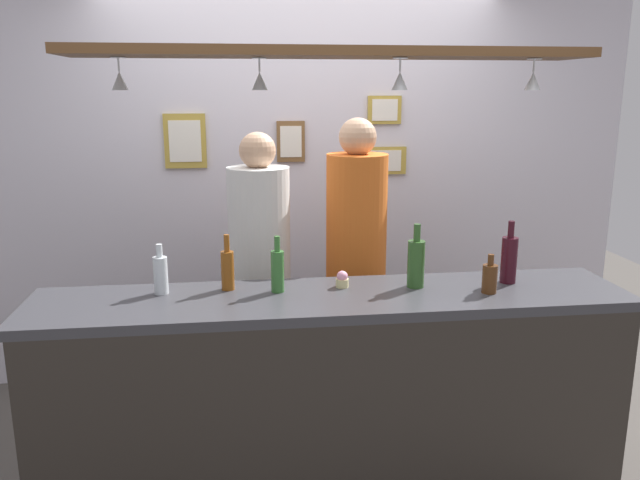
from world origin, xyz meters
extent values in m
plane|color=#4C4742|center=(0.00, 0.00, 0.00)|extent=(8.00, 8.00, 0.00)
cube|color=silver|center=(0.00, 1.10, 1.30)|extent=(4.40, 0.06, 2.60)
cube|color=#38383D|center=(0.00, -0.35, 0.98)|extent=(2.70, 0.55, 0.04)
cube|color=#2D2823|center=(0.00, -0.60, 0.48)|extent=(2.65, 0.04, 0.96)
cube|color=brown|center=(0.00, -0.30, 2.05)|extent=(2.20, 0.36, 0.04)
cylinder|color=silver|center=(-0.88, -0.25, 2.03)|extent=(0.06, 0.06, 0.00)
cylinder|color=silver|center=(-0.88, -0.25, 2.00)|extent=(0.01, 0.01, 0.05)
cone|color=silver|center=(-0.88, -0.25, 1.94)|extent=(0.07, 0.07, 0.08)
cylinder|color=silver|center=(-0.30, -0.27, 2.03)|extent=(0.06, 0.06, 0.00)
cylinder|color=silver|center=(-0.30, -0.27, 2.00)|extent=(0.01, 0.01, 0.05)
cone|color=silver|center=(-0.30, -0.27, 1.94)|extent=(0.07, 0.07, 0.08)
cylinder|color=silver|center=(0.28, -0.36, 2.03)|extent=(0.06, 0.06, 0.00)
cylinder|color=silver|center=(0.28, -0.36, 2.00)|extent=(0.01, 0.01, 0.05)
cone|color=silver|center=(0.28, -0.36, 1.94)|extent=(0.07, 0.07, 0.08)
cylinder|color=silver|center=(0.87, -0.36, 2.03)|extent=(0.06, 0.06, 0.00)
cylinder|color=silver|center=(0.87, -0.36, 2.00)|extent=(0.01, 0.01, 0.05)
cone|color=silver|center=(0.87, -0.36, 1.94)|extent=(0.07, 0.07, 0.08)
cube|color=#2D334C|center=(-0.30, 0.38, 0.40)|extent=(0.17, 0.18, 0.80)
cylinder|color=white|center=(-0.30, 0.38, 1.15)|extent=(0.34, 0.34, 0.70)
sphere|color=tan|center=(-0.30, 0.38, 1.59)|extent=(0.20, 0.20, 0.20)
cube|color=#2D334C|center=(0.24, 0.38, 0.42)|extent=(0.17, 0.18, 0.83)
cylinder|color=orange|center=(0.24, 0.38, 1.20)|extent=(0.34, 0.34, 0.73)
sphere|color=tan|center=(0.24, 0.38, 1.65)|extent=(0.21, 0.21, 0.21)
cylinder|color=#512D14|center=(0.71, -0.41, 1.07)|extent=(0.07, 0.07, 0.13)
cylinder|color=#512D14|center=(0.71, -0.41, 1.16)|extent=(0.03, 0.03, 0.05)
cylinder|color=silver|center=(-0.77, -0.23, 1.09)|extent=(0.06, 0.06, 0.17)
cylinder|color=silver|center=(-0.77, -0.23, 1.20)|extent=(0.03, 0.03, 0.06)
cylinder|color=#2D5623|center=(0.40, -0.28, 1.11)|extent=(0.08, 0.08, 0.22)
cylinder|color=#2D5623|center=(0.40, -0.28, 1.26)|extent=(0.03, 0.03, 0.08)
cylinder|color=#380F19|center=(0.86, -0.27, 1.11)|extent=(0.08, 0.08, 0.22)
cylinder|color=#380F19|center=(0.86, -0.27, 1.26)|extent=(0.03, 0.03, 0.08)
cylinder|color=#336B2D|center=(-0.24, -0.27, 1.10)|extent=(0.06, 0.06, 0.19)
cylinder|color=#336B2D|center=(-0.24, -0.27, 1.23)|extent=(0.03, 0.03, 0.07)
cylinder|color=brown|center=(-0.47, -0.21, 1.09)|extent=(0.06, 0.06, 0.18)
cylinder|color=brown|center=(-0.47, -0.21, 1.22)|extent=(0.03, 0.03, 0.08)
cylinder|color=beige|center=(0.06, -0.24, 1.02)|extent=(0.06, 0.06, 0.04)
sphere|color=pink|center=(0.06, -0.24, 1.06)|extent=(0.05, 0.05, 0.05)
cube|color=#B29338|center=(0.55, 1.06, 1.77)|extent=(0.22, 0.02, 0.18)
cube|color=white|center=(0.55, 1.05, 1.77)|extent=(0.17, 0.01, 0.14)
cube|color=#B29338|center=(0.55, 1.06, 1.45)|extent=(0.30, 0.02, 0.18)
cube|color=white|center=(0.55, 1.05, 1.45)|extent=(0.23, 0.01, 0.14)
cube|color=#B29338|center=(-0.73, 1.06, 1.59)|extent=(0.26, 0.02, 0.34)
cube|color=white|center=(-0.73, 1.05, 1.59)|extent=(0.20, 0.01, 0.26)
cube|color=brown|center=(-0.07, 1.06, 1.58)|extent=(0.18, 0.02, 0.26)
cube|color=white|center=(-0.07, 1.05, 1.58)|extent=(0.14, 0.01, 0.20)
camera|label=1|loc=(-0.41, -3.03, 1.91)|focal=35.50mm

